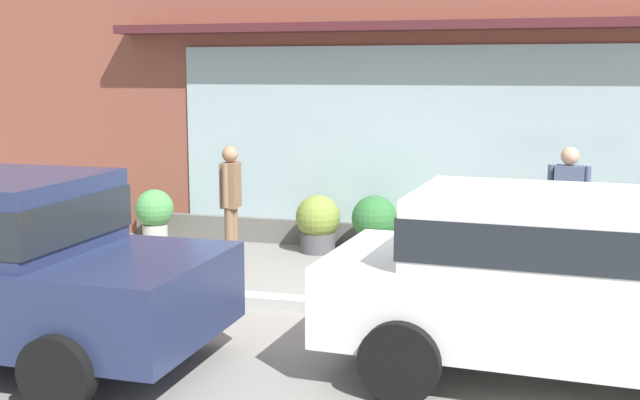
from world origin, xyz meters
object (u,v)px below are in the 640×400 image
at_px(parked_car_white, 571,276).
at_px(potted_plant_corner_tall, 87,216).
at_px(pedestrian_passerby, 231,197).
at_px(potted_plant_by_entrance, 154,213).
at_px(fire_hydrant, 507,250).
at_px(potted_plant_trailing_edge, 318,222).
at_px(potted_plant_window_center, 374,222).
at_px(pedestrian_with_handbag, 566,203).

distance_m(parked_car_white, potted_plant_corner_tall, 7.92).
height_order(parked_car_white, potted_plant_corner_tall, parked_car_white).
relative_size(pedestrian_passerby, potted_plant_by_entrance, 1.95).
relative_size(parked_car_white, potted_plant_by_entrance, 5.20).
bearing_deg(pedestrian_passerby, fire_hydrant, 83.63).
bearing_deg(pedestrian_passerby, potted_plant_by_entrance, -124.14).
height_order(potted_plant_by_entrance, potted_plant_trailing_edge, potted_plant_trailing_edge).
distance_m(pedestrian_passerby, potted_plant_by_entrance, 1.95).
bearing_deg(potted_plant_window_center, pedestrian_with_handbag, -13.86).
bearing_deg(parked_car_white, fire_hydrant, 106.55).
distance_m(potted_plant_trailing_edge, potted_plant_corner_tall, 3.57).
distance_m(fire_hydrant, potted_plant_trailing_edge, 2.97).
xyz_separation_m(pedestrian_passerby, potted_plant_by_entrance, (-1.61, 1.00, -0.45)).
bearing_deg(pedestrian_with_handbag, fire_hydrant, 51.06).
height_order(pedestrian_passerby, potted_plant_window_center, pedestrian_passerby).
bearing_deg(potted_plant_corner_tall, pedestrian_passerby, -19.76).
xyz_separation_m(pedestrian_with_handbag, parked_car_white, (-0.00, -3.38, -0.06)).
xyz_separation_m(fire_hydrant, parked_car_white, (0.64, -2.72, 0.41)).
xyz_separation_m(potted_plant_trailing_edge, potted_plant_corner_tall, (-3.57, -0.12, -0.07)).
distance_m(pedestrian_with_handbag, parked_car_white, 3.38).
bearing_deg(potted_plant_trailing_edge, pedestrian_passerby, -127.61).
xyz_separation_m(parked_car_white, potted_plant_by_entrance, (-5.75, 3.96, -0.42)).
height_order(potted_plant_corner_tall, potted_plant_window_center, potted_plant_window_center).
bearing_deg(fire_hydrant, pedestrian_with_handbag, 46.27).
bearing_deg(potted_plant_window_center, parked_car_white, -58.29).
bearing_deg(pedestrian_passerby, potted_plant_window_center, 119.32).
relative_size(pedestrian_passerby, potted_plant_window_center, 1.85).
relative_size(potted_plant_trailing_edge, potted_plant_corner_tall, 1.25).
distance_m(pedestrian_with_handbag, pedestrian_passerby, 4.16).
height_order(fire_hydrant, pedestrian_passerby, pedestrian_passerby).
bearing_deg(pedestrian_passerby, parked_car_white, 51.98).
bearing_deg(potted_plant_by_entrance, potted_plant_trailing_edge, 2.38).
xyz_separation_m(pedestrian_passerby, potted_plant_corner_tall, (-2.72, 0.98, -0.55)).
bearing_deg(fire_hydrant, potted_plant_trailing_edge, 153.16).
distance_m(potted_plant_by_entrance, potted_plant_window_center, 3.28).
bearing_deg(fire_hydrant, pedestrian_passerby, 176.05).
distance_m(pedestrian_with_handbag, potted_plant_by_entrance, 5.80).
distance_m(pedestrian_with_handbag, potted_plant_corner_tall, 6.90).
bearing_deg(potted_plant_trailing_edge, fire_hydrant, -26.84).
xyz_separation_m(potted_plant_corner_tall, potted_plant_window_center, (4.39, 0.05, 0.12)).
bearing_deg(parked_car_white, potted_plant_corner_tall, 153.51).
relative_size(potted_plant_corner_tall, potted_plant_window_center, 0.76).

